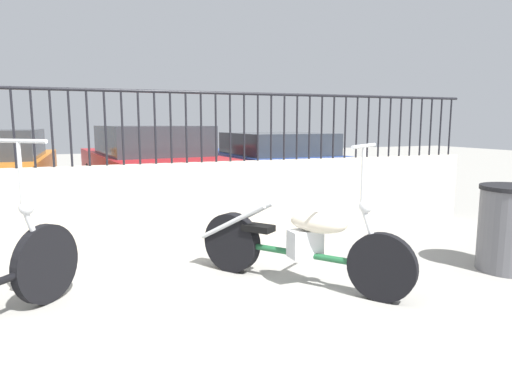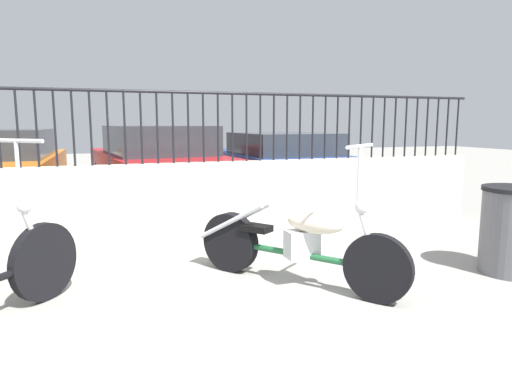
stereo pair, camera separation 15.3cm
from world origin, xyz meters
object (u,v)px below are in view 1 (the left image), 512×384
motorcycle_green (291,243)px  car_red (150,164)px  trash_bin (509,228)px  car_blue (273,163)px

motorcycle_green → car_red: size_ratio=0.37×
motorcycle_green → trash_bin: size_ratio=2.06×
motorcycle_green → car_blue: 5.12m
motorcycle_green → car_blue: bearing=121.3°
car_red → car_blue: bearing=-94.2°
trash_bin → car_red: (-2.66, 5.12, 0.27)m
motorcycle_green → car_red: bearing=149.7°
car_blue → trash_bin: bearing=-179.5°
trash_bin → car_blue: (-0.23, 5.20, 0.22)m
car_red → car_blue: 2.43m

